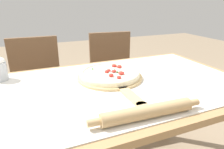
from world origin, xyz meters
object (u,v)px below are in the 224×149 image
(pizza_peel, at_px, (111,78))
(chair_left, at_px, (38,85))
(pizza, at_px, (110,74))
(chair_right, at_px, (113,74))
(rolling_pin, at_px, (148,112))

(pizza_peel, xyz_separation_m, chair_left, (-0.35, 0.69, -0.26))
(pizza, xyz_separation_m, chair_right, (0.30, 0.67, -0.28))
(pizza_peel, bearing_deg, pizza, 88.38)
(pizza_peel, bearing_deg, rolling_pin, -93.39)
(rolling_pin, bearing_deg, pizza, 86.71)
(rolling_pin, bearing_deg, pizza_peel, 86.61)
(pizza_peel, relative_size, chair_right, 0.61)
(pizza_peel, distance_m, chair_right, 0.79)
(pizza, xyz_separation_m, chair_left, (-0.35, 0.67, -0.28))
(chair_left, xyz_separation_m, chair_right, (0.65, -0.00, 0.00))
(pizza, bearing_deg, chair_left, 117.99)
(rolling_pin, bearing_deg, chair_left, 107.16)
(chair_left, relative_size, chair_right, 1.00)
(rolling_pin, xyz_separation_m, chair_right, (0.32, 1.07, -0.28))
(pizza_peel, height_order, chair_right, chair_right)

